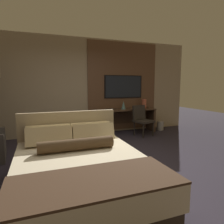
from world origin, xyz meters
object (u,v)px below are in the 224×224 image
at_px(bed, 80,169).
at_px(desk, 126,116).
at_px(desk_chair, 142,118).
at_px(tv, 123,87).
at_px(vase_tall, 144,104).
at_px(vase_short, 123,105).
at_px(book, 109,109).
at_px(waste_bin, 160,126).

relative_size(bed, desk, 1.23).
bearing_deg(desk_chair, tv, 93.70).
distance_m(bed, desk_chair, 3.35).
bearing_deg(tv, vase_tall, -13.44).
relative_size(tv, desk_chair, 1.43).
bearing_deg(vase_short, book, -177.65).
xyz_separation_m(desk, desk_chair, (0.25, -0.52, 0.02)).
xyz_separation_m(desk, waste_bin, (1.17, -0.11, -0.35)).
xyz_separation_m(bed, vase_short, (1.93, 2.93, 0.53)).
relative_size(book, waste_bin, 0.93).
distance_m(bed, vase_tall, 4.08).
relative_size(bed, desk_chair, 2.49).
relative_size(vase_tall, vase_short, 1.17).
bearing_deg(bed, vase_tall, 48.45).
distance_m(desk, vase_tall, 0.75).
xyz_separation_m(vase_tall, waste_bin, (0.51, -0.17, -0.72)).
relative_size(bed, waste_bin, 7.75).
relative_size(tv, waste_bin, 4.44).
relative_size(vase_short, waste_bin, 0.85).
distance_m(desk_chair, waste_bin, 1.07).
distance_m(bed, book, 3.29).
distance_m(vase_tall, waste_bin, 0.90).
height_order(bed, tv, tv).
relative_size(bed, vase_tall, 7.82).
bearing_deg(desk, book, -174.80).
bearing_deg(tv, bed, -122.52).
bearing_deg(bed, desk, 55.59).
distance_m(tv, book, 0.91).
distance_m(bed, vase_short, 3.55).
height_order(vase_tall, book, vase_tall).
xyz_separation_m(desk, book, (-0.57, -0.05, 0.25)).
bearing_deg(book, desk_chair, -29.90).
xyz_separation_m(tv, book, (-0.57, -0.27, -0.66)).
xyz_separation_m(desk, tv, (-0.00, 0.22, 0.90)).
height_order(book, waste_bin, book).
height_order(tv, waste_bin, tv).
relative_size(desk, desk_chair, 2.02).
relative_size(tv, book, 4.79).
height_order(bed, waste_bin, bed).
bearing_deg(vase_tall, waste_bin, -18.48).
bearing_deg(waste_bin, vase_tall, 161.52).
distance_m(desk_chair, vase_tall, 0.79).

